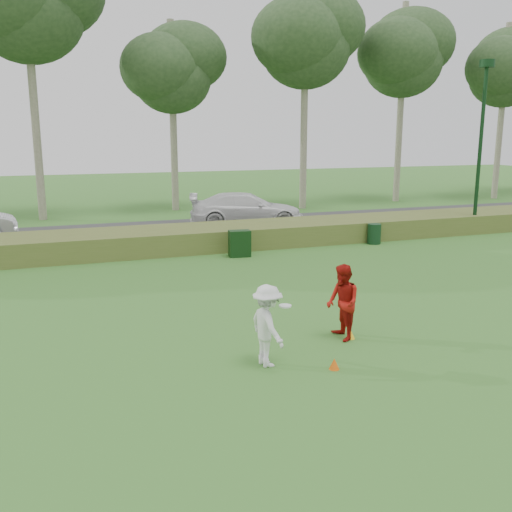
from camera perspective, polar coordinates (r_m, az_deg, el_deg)
name	(u,v)px	position (r m, az deg, el deg)	size (l,w,h in m)	color
ground	(314,344)	(13.61, 5.85, -8.74)	(120.00, 120.00, 0.00)	#2B6622
reed_strip	(192,238)	(24.47, -6.44, 1.79)	(80.00, 3.00, 0.90)	#4C5D25
park_road	(169,229)	(29.35, -8.74, 2.64)	(80.00, 6.00, 0.06)	#2D2D2D
lamp_post	(483,117)	(29.79, 21.73, 12.82)	(0.70, 0.70, 8.18)	black
tree_3	(26,2)	(35.06, -22.03, 22.50)	(7.80, 7.80, 15.50)	gray
tree_4	(172,70)	(36.89, -8.43, 17.94)	(6.24, 6.24, 11.50)	gray
tree_5	(305,40)	(37.75, 4.97, 20.76)	(7.28, 7.28, 14.00)	gray
tree_6	(403,55)	(42.71, 14.51, 18.92)	(7.02, 7.02, 13.50)	gray
tree_7	(505,69)	(46.79, 23.66, 16.77)	(6.50, 6.50, 12.50)	gray
player_white	(268,326)	(12.08, 1.16, -6.97)	(0.93, 1.21, 1.76)	silver
player_red	(343,303)	(13.71, 8.66, -4.62)	(0.89, 0.69, 1.83)	#A1130D
cone_orange	(334,364)	(12.25, 7.83, -10.63)	(0.22, 0.22, 0.24)	#F05A0C
cone_yellow	(351,334)	(14.02, 9.44, -7.72)	(0.21, 0.21, 0.23)	yellow
utility_cabinet	(240,244)	(22.73, -1.65, 1.26)	(0.84, 0.53, 1.05)	black
trash_bin	(374,234)	(25.91, 11.73, 2.19)	(0.60, 0.60, 0.90)	black
car_right	(246,209)	(30.00, -0.97, 4.70)	(2.40, 5.91, 1.72)	silver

